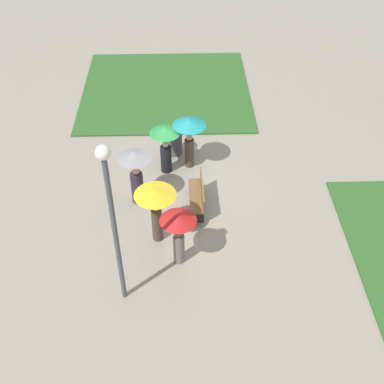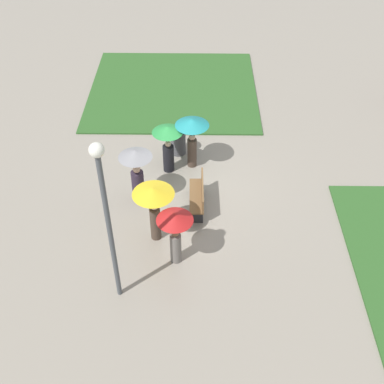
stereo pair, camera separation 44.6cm
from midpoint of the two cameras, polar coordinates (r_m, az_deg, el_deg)
name	(u,v)px [view 2 (the right image)]	position (r m, az deg, el deg)	size (l,w,h in m)	color
ground_plane	(189,183)	(15.67, 0.45, 1.07)	(90.00, 90.00, 0.00)	gray
lawn_patch_near	(173,89)	(20.62, -1.61, 12.09)	(6.61, 6.89, 0.06)	#2D5B26
park_bench	(199,195)	(14.54, 1.69, -0.37)	(1.59, 0.45, 0.90)	brown
lamp_post	(106,208)	(10.52, -8.96, -1.95)	(0.32, 0.32, 4.74)	#474C51
trash_bin	(178,142)	(16.69, -0.89, 5.98)	(0.56, 0.56, 0.92)	#4C4C51
crowd_person_grey	(136,167)	(14.32, -5.74, 2.98)	(1.01, 1.01, 1.89)	#2D2333
crowd_person_yellow	(154,201)	(12.97, -3.56, -1.11)	(1.15, 1.15, 1.85)	#47382D
crowd_person_teal	(192,131)	(15.57, 0.83, 7.22)	(1.10, 1.10, 1.84)	#47382D
crowd_person_green	(168,141)	(15.49, -2.05, 6.07)	(1.00, 1.00, 1.73)	black
crowd_person_red	(175,227)	(12.41, -0.99, -4.21)	(0.96, 0.96, 1.76)	slate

